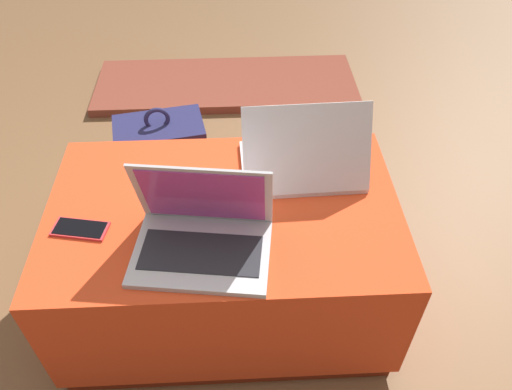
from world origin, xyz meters
TOP-DOWN VIEW (x-y plane):
  - ground_plane at (0.00, 0.00)m, footprint 14.00×14.00m
  - ottoman at (0.00, 0.00)m, footprint 1.02×0.64m
  - laptop_near at (-0.05, -0.15)m, footprint 0.38×0.29m
  - laptop_far at (0.24, 0.13)m, footprint 0.37×0.27m
  - cell_phone at (-0.39, -0.07)m, footprint 0.16×0.10m
  - backpack at (-0.24, 0.49)m, footprint 0.35×0.30m
  - fireplace_hearth at (0.00, 1.37)m, footprint 1.40×0.50m

SIDE VIEW (x-z plane):
  - ground_plane at x=0.00m, z-range 0.00..0.00m
  - fireplace_hearth at x=0.00m, z-range 0.00..0.04m
  - backpack at x=-0.24m, z-range -0.04..0.44m
  - ottoman at x=0.00m, z-range 0.00..0.46m
  - cell_phone at x=-0.39m, z-range 0.46..0.47m
  - laptop_far at x=0.24m, z-range 0.39..0.64m
  - laptop_near at x=-0.05m, z-range 0.39..0.64m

